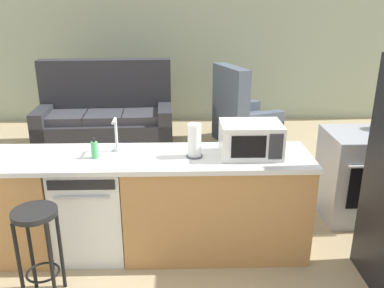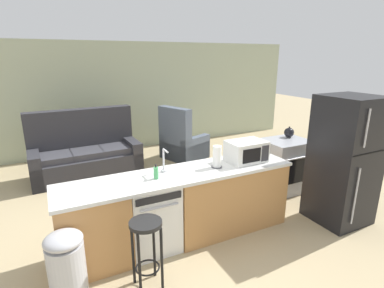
% 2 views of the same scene
% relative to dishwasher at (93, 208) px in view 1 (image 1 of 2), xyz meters
% --- Properties ---
extents(ground_plane, '(24.00, 24.00, 0.00)m').
position_rel_dishwasher_xyz_m(ground_plane, '(0.25, 0.00, -0.42)').
color(ground_plane, tan).
extents(wall_back, '(10.00, 0.06, 2.60)m').
position_rel_dishwasher_xyz_m(wall_back, '(0.55, 4.20, 0.88)').
color(wall_back, '#A8B293').
rests_on(wall_back, ground_plane).
extents(kitchen_counter, '(2.94, 0.66, 0.90)m').
position_rel_dishwasher_xyz_m(kitchen_counter, '(0.49, 0.00, -0.00)').
color(kitchen_counter, '#B77F47').
rests_on(kitchen_counter, ground_plane).
extents(dishwasher, '(0.58, 0.61, 0.84)m').
position_rel_dishwasher_xyz_m(dishwasher, '(0.00, 0.00, 0.00)').
color(dishwasher, white).
rests_on(dishwasher, ground_plane).
extents(stove_range, '(0.76, 0.68, 0.90)m').
position_rel_dishwasher_xyz_m(stove_range, '(2.60, 0.55, 0.03)').
color(stove_range, '#A8AAB2').
rests_on(stove_range, ground_plane).
extents(microwave, '(0.50, 0.37, 0.28)m').
position_rel_dishwasher_xyz_m(microwave, '(1.35, -0.00, 0.62)').
color(microwave, white).
rests_on(microwave, kitchen_counter).
extents(sink_faucet, '(0.07, 0.18, 0.30)m').
position_rel_dishwasher_xyz_m(sink_faucet, '(0.23, 0.11, 0.61)').
color(sink_faucet, silver).
rests_on(sink_faucet, kitchen_counter).
extents(paper_towel_roll, '(0.14, 0.14, 0.28)m').
position_rel_dishwasher_xyz_m(paper_towel_roll, '(0.89, -0.02, 0.62)').
color(paper_towel_roll, '#4C4C51').
rests_on(paper_towel_roll, kitchen_counter).
extents(soap_bottle, '(0.06, 0.06, 0.18)m').
position_rel_dishwasher_xyz_m(soap_bottle, '(0.07, -0.03, 0.55)').
color(soap_bottle, '#4CB266').
rests_on(soap_bottle, kitchen_counter).
extents(kettle, '(0.21, 0.17, 0.19)m').
position_rel_dishwasher_xyz_m(kettle, '(2.77, 0.68, 0.56)').
color(kettle, black).
rests_on(kettle, stove_range).
extents(bar_stool, '(0.32, 0.32, 0.74)m').
position_rel_dishwasher_xyz_m(bar_stool, '(-0.26, -0.61, 0.11)').
color(bar_stool, black).
rests_on(bar_stool, ground_plane).
extents(couch, '(2.04, 0.98, 1.27)m').
position_rel_dishwasher_xyz_m(couch, '(-0.37, 2.87, -0.03)').
color(couch, '#2D2D33').
rests_on(couch, ground_plane).
extents(armchair, '(1.05, 1.08, 1.20)m').
position_rel_dishwasher_xyz_m(armchair, '(1.71, 2.87, -0.07)').
color(armchair, '#515B6B').
rests_on(armchair, ground_plane).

